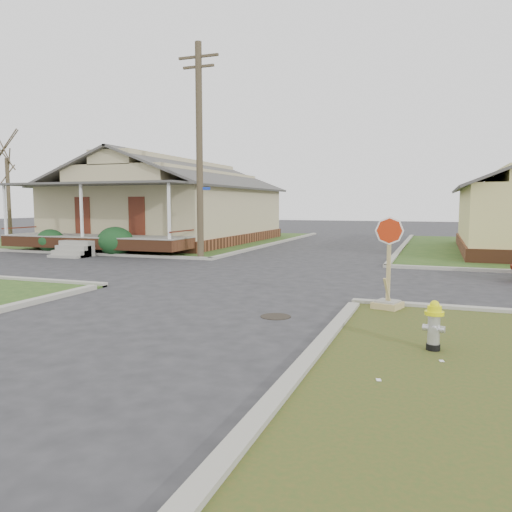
% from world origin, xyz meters
% --- Properties ---
extents(ground, '(120.00, 120.00, 0.00)m').
position_xyz_m(ground, '(0.00, 0.00, 0.00)').
color(ground, '#29282B').
rests_on(ground, ground).
extents(verge_far_left, '(19.00, 19.00, 0.05)m').
position_xyz_m(verge_far_left, '(-13.00, 18.00, 0.03)').
color(verge_far_left, '#264819').
rests_on(verge_far_left, ground).
extents(curbs, '(80.00, 40.00, 0.12)m').
position_xyz_m(curbs, '(0.00, 5.00, 0.00)').
color(curbs, '#9F9C8F').
rests_on(curbs, ground).
extents(manhole, '(0.64, 0.64, 0.01)m').
position_xyz_m(manhole, '(2.20, -0.50, 0.01)').
color(manhole, black).
rests_on(manhole, ground).
extents(corner_house, '(10.10, 15.50, 5.30)m').
position_xyz_m(corner_house, '(-10.00, 16.68, 2.28)').
color(corner_house, brown).
rests_on(corner_house, ground).
extents(utility_pole, '(1.80, 0.28, 9.00)m').
position_xyz_m(utility_pole, '(-4.20, 8.90, 4.66)').
color(utility_pole, '#493C2A').
rests_on(utility_pole, ground).
extents(tree_far_left, '(0.22, 0.22, 4.90)m').
position_xyz_m(tree_far_left, '(-18.00, 12.00, 2.50)').
color(tree_far_left, '#493C2A').
rests_on(tree_far_left, verge_far_left).
extents(fire_hydrant, '(0.30, 0.30, 0.80)m').
position_xyz_m(fire_hydrant, '(5.33, -2.07, 0.49)').
color(fire_hydrant, black).
rests_on(fire_hydrant, ground).
extents(stop_sign, '(0.58, 0.56, 2.03)m').
position_xyz_m(stop_sign, '(4.34, 0.96, 0.49)').
color(stop_sign, tan).
rests_on(stop_sign, ground).
extents(hedge_left, '(1.43, 1.17, 1.09)m').
position_xyz_m(hedge_left, '(-12.21, 8.84, 0.60)').
color(hedge_left, '#14391A').
rests_on(hedge_left, verge_far_left).
extents(hedge_right, '(1.58, 1.29, 1.21)m').
position_xyz_m(hedge_right, '(-8.50, 8.85, 0.65)').
color(hedge_right, '#14391A').
rests_on(hedge_right, verge_far_left).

